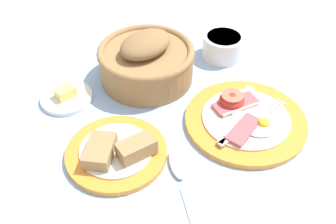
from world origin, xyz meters
TOP-DOWN VIEW (x-y plane):
  - ground_plane at (0.00, 0.00)m, footprint 3.00×3.00m
  - breakfast_plate at (0.06, 0.02)m, footprint 0.24×0.24m
  - bread_plate at (-0.20, 0.06)m, footprint 0.19×0.19m
  - sugar_cup at (0.15, 0.23)m, footprint 0.10×0.10m
  - bread_basket at (-0.05, 0.24)m, footprint 0.21×0.21m
  - butter_dish at (-0.23, 0.26)m, footprint 0.11×0.11m
  - teaspoon_by_saucer at (-0.13, -0.04)m, footprint 0.07×0.19m

SIDE VIEW (x-z plane):
  - ground_plane at x=0.00m, z-range 0.00..0.00m
  - teaspoon_by_saucer at x=-0.13m, z-range 0.00..0.01m
  - butter_dish at x=-0.23m, z-range -0.01..0.02m
  - breakfast_plate at x=0.06m, z-range -0.01..0.03m
  - bread_plate at x=-0.20m, z-range -0.01..0.04m
  - sugar_cup at x=0.15m, z-range 0.00..0.06m
  - bread_basket at x=-0.05m, z-range -0.01..0.10m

